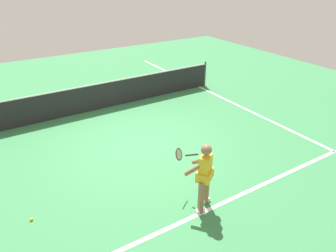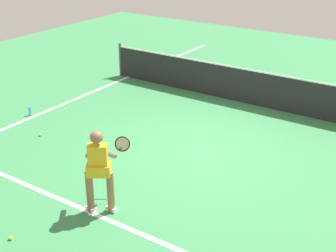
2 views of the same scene
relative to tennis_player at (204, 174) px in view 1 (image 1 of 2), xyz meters
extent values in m
plane|color=#38844C|center=(0.14, 3.08, -0.85)|extent=(23.40, 23.40, 0.00)
cube|color=white|center=(0.14, -0.17, -0.84)|extent=(8.85, 0.10, 0.01)
cube|color=white|center=(4.57, 3.08, -0.84)|extent=(0.10, 16.00, 0.01)
cylinder|color=#4C4C51|center=(4.87, 6.17, -0.32)|extent=(0.08, 0.08, 1.06)
cube|color=#232326|center=(0.14, 6.17, -0.38)|extent=(9.37, 0.02, 0.94)
cube|color=white|center=(0.14, 6.17, 0.11)|extent=(9.37, 0.02, 0.04)
cylinder|color=#8C6647|center=(-0.14, -0.13, -0.46)|extent=(0.13, 0.13, 0.78)
cylinder|color=#8C6647|center=(0.16, 0.07, -0.46)|extent=(0.13, 0.13, 0.78)
cube|color=white|center=(-0.14, -0.13, -0.81)|extent=(0.20, 0.10, 0.08)
cube|color=white|center=(0.16, 0.07, -0.81)|extent=(0.20, 0.10, 0.08)
cube|color=gold|center=(0.01, -0.03, 0.19)|extent=(0.38, 0.34, 0.52)
cube|color=gold|center=(0.01, -0.03, -0.01)|extent=(0.49, 0.45, 0.20)
sphere|color=#8C6647|center=(0.01, -0.03, 0.59)|extent=(0.22, 0.22, 0.22)
cylinder|color=#8C6647|center=(-0.20, 0.01, 0.21)|extent=(0.45, 0.32, 0.37)
cylinder|color=#8C6647|center=(0.05, 0.18, 0.21)|extent=(0.16, 0.49, 0.37)
cylinder|color=black|center=(0.06, 0.51, 0.17)|extent=(0.19, 0.26, 0.14)
torus|color=black|center=(-0.11, 0.76, 0.11)|extent=(0.30, 0.26, 0.28)
cylinder|color=beige|center=(-0.11, 0.76, 0.11)|extent=(0.25, 0.21, 0.23)
sphere|color=#D1E533|center=(-3.24, 1.50, -0.81)|extent=(0.07, 0.07, 0.07)
camera|label=1|loc=(-3.50, -4.20, 3.84)|focal=34.05mm
camera|label=2|loc=(4.89, -5.19, 3.92)|focal=50.65mm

